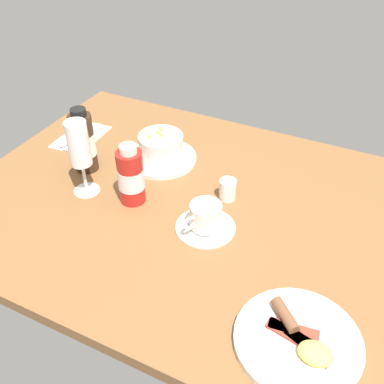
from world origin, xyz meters
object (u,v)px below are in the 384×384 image
(wine_glass, at_px, (79,148))
(sauce_bottle_brown, at_px, (83,142))
(cutlery_setting, at_px, (80,137))
(sauce_bottle_red, at_px, (131,176))
(coffee_cup, at_px, (205,219))
(breakfast_plate, at_px, (298,341))
(porridge_bowl, at_px, (161,149))
(creamer_jug, at_px, (228,189))

(wine_glass, relative_size, sauce_bottle_brown, 1.10)
(cutlery_setting, height_order, sauce_bottle_red, sauce_bottle_red)
(coffee_cup, relative_size, breakfast_plate, 0.61)
(sauce_bottle_red, bearing_deg, wine_glass, 9.74)
(breakfast_plate, bearing_deg, coffee_cup, -36.28)
(cutlery_setting, relative_size, sauce_bottle_red, 1.13)
(sauce_bottle_red, bearing_deg, porridge_bowl, -83.16)
(creamer_jug, relative_size, breakfast_plate, 0.26)
(sauce_bottle_red, bearing_deg, breakfast_plate, 155.53)
(porridge_bowl, relative_size, creamer_jug, 3.33)
(cutlery_setting, bearing_deg, coffee_cup, 158.70)
(creamer_jug, bearing_deg, breakfast_plate, 129.67)
(porridge_bowl, bearing_deg, creamer_jug, 161.64)
(porridge_bowl, relative_size, sauce_bottle_red, 1.23)
(coffee_cup, height_order, breakfast_plate, coffee_cup)
(sauce_bottle_brown, distance_m, sauce_bottle_red, 0.19)
(cutlery_setting, height_order, sauce_bottle_brown, sauce_bottle_brown)
(creamer_jug, height_order, breakfast_plate, creamer_jug)
(porridge_bowl, relative_size, cutlery_setting, 1.09)
(creamer_jug, height_order, sauce_bottle_brown, sauce_bottle_brown)
(wine_glass, height_order, sauce_bottle_brown, wine_glass)
(sauce_bottle_brown, bearing_deg, breakfast_plate, 157.13)
(porridge_bowl, height_order, creamer_jug, porridge_bowl)
(wine_glass, bearing_deg, porridge_bowl, -116.53)
(cutlery_setting, distance_m, wine_glass, 0.30)
(wine_glass, xyz_separation_m, breakfast_plate, (-0.60, 0.20, -0.12))
(creamer_jug, bearing_deg, sauce_bottle_brown, 6.85)
(porridge_bowl, xyz_separation_m, breakfast_plate, (-0.50, 0.40, -0.03))
(porridge_bowl, bearing_deg, breakfast_plate, 141.20)
(breakfast_plate, bearing_deg, wine_glass, -18.01)
(porridge_bowl, bearing_deg, sauce_bottle_red, 96.84)
(wine_glass, bearing_deg, cutlery_setting, -48.86)
(sauce_bottle_red, distance_m, breakfast_plate, 0.53)
(sauce_bottle_red, bearing_deg, cutlery_setting, -30.91)
(coffee_cup, xyz_separation_m, wine_glass, (0.33, 0.00, 0.10))
(wine_glass, xyz_separation_m, sauce_bottle_red, (-0.12, -0.02, -0.06))
(cutlery_setting, xyz_separation_m, coffee_cup, (-0.50, 0.20, 0.03))
(coffee_cup, height_order, sauce_bottle_red, sauce_bottle_red)
(wine_glass, height_order, breakfast_plate, wine_glass)
(sauce_bottle_brown, relative_size, breakfast_plate, 0.79)
(porridge_bowl, distance_m, wine_glass, 0.25)
(creamer_jug, height_order, wine_glass, wine_glass)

